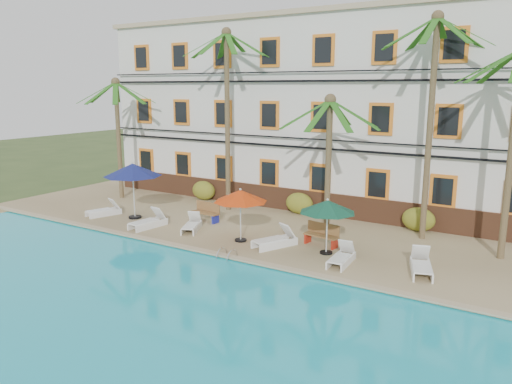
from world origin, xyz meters
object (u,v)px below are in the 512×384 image
Objects in this scene: palm_c at (329,144)px; lounger_b at (149,221)px; bench_right at (322,234)px; lounger_f at (421,265)px; pool_ladder at (227,258)px; umbrella_blue at (133,170)px; palm_b at (227,97)px; palm_d at (432,99)px; lounger_c at (192,225)px; bench_left at (207,212)px; umbrella_green at (327,207)px; umbrella_red at (240,196)px; palm_a at (118,121)px; lounger_d at (275,240)px; lounger_a at (104,210)px; lounger_e at (342,257)px.

lounger_b is (-7.58, -3.29, -3.79)m from palm_c.
lounger_b is at bearing -167.38° from bench_right.
pool_ladder is (-6.76, -2.32, -0.29)m from lounger_f.
umbrella_blue reaches higher than pool_ladder.
umbrella_blue reaches higher than lounger_f.
palm_b is 0.99× the size of palm_d.
lounger_c is 1.74m from bench_left.
lounger_b is (1.79, -0.88, -2.15)m from umbrella_blue.
umbrella_green is 6.78m from lounger_c.
palm_d is at bearing 34.57° from umbrella_red.
palm_a is at bearing 154.51° from pool_ladder.
lounger_c is 1.17× the size of bench_right.
umbrella_red is at bearing -175.62° from lounger_d.
palm_a is 17.36m from palm_d.
palm_c is at bearing 14.42° from umbrella_blue.
palm_a is 6.02m from lounger_a.
lounger_a is 1.02× the size of lounger_c.
umbrella_blue is 1.42× the size of lounger_f.
lounger_e is at bearing 23.20° from pool_ladder.
pool_ladder is (9.10, -2.01, -0.27)m from lounger_a.
bench_left is (-7.00, 1.41, -1.43)m from umbrella_green.
palm_b is at bearing 141.56° from lounger_d.
palm_c reaches higher than lounger_f.
palm_a is 0.74× the size of palm_b.
lounger_f is at bearing 1.90° from umbrella_red.
umbrella_blue reaches higher than lounger_c.
lounger_d is at bearing -19.32° from bench_left.
umbrella_red is at bearing -157.88° from bench_right.
lounger_a is at bearing -162.99° from palm_d.
lounger_e is 2.82m from lounger_f.
lounger_a is (-11.09, -2.86, -3.81)m from palm_c.
palm_d reaches higher than bench_left.
lounger_d is (10.00, 0.19, 0.03)m from lounger_a.
umbrella_blue is 1.28× the size of umbrella_green.
lounger_a is (2.40, -3.47, -4.29)m from palm_a.
palm_d reaches higher than umbrella_green.
palm_b reaches higher than palm_c.
palm_c reaches higher than lounger_c.
lounger_e is (13.11, -0.29, -0.00)m from lounger_a.
bench_left is at bearing 135.40° from pool_ladder.
lounger_e is at bearing -4.29° from umbrella_red.
palm_a is 13.52m from palm_c.
umbrella_blue is at bearing 176.70° from umbrella_red.
bench_right is (3.20, 1.30, -1.49)m from umbrella_red.
palm_a is at bearing 146.51° from lounger_b.
lounger_d is at bearing 171.20° from lounger_e.
palm_c reaches higher than umbrella_red.
lounger_b is at bearing -174.09° from umbrella_red.
umbrella_blue reaches higher than lounger_d.
palm_d is at bearing 23.69° from lounger_b.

